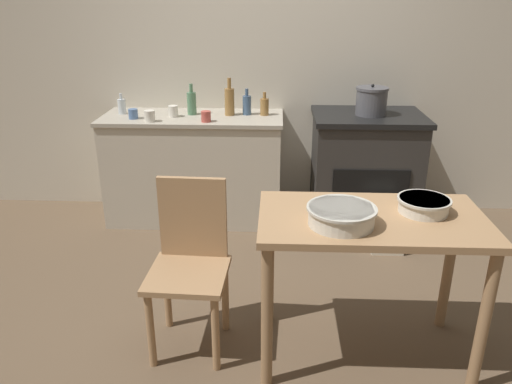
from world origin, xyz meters
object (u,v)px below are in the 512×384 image
Objects in this scene: mixing_bowl_large at (341,215)px; cup_far_right at (133,114)px; cup_mid_right at (150,116)px; chair at (190,260)px; bottle_left at (264,106)px; flour_sack at (388,229)px; work_table at (370,241)px; stock_pot at (371,101)px; bottle_far_left at (230,101)px; stove at (364,169)px; bottle_center at (122,106)px; mixing_bowl_small at (424,204)px; bottle_mid_left at (192,103)px; bottle_center_left at (247,105)px; cup_center_right at (173,111)px; cup_right at (206,116)px.

mixing_bowl_large is 2.19m from cup_far_right.
cup_mid_right is at bearing 128.72° from mixing_bowl_large.
chair is 1.76m from bottle_left.
work_table is at bearing -107.40° from flour_sack.
stock_pot is (0.25, 1.62, 0.36)m from work_table.
chair is 3.09× the size of bottle_far_left.
bottle_left is (-0.81, 0.08, 0.49)m from stove.
stove is 1.01× the size of chair.
bottle_center is (-1.55, 1.83, 0.10)m from mixing_bowl_large.
mixing_bowl_small is 2.19m from bottle_mid_left.
bottle_far_left reaches higher than chair.
bottle_far_left is 0.87m from bottle_center.
work_table is at bearing -67.94° from bottle_center_left.
stove is 0.56m from stock_pot.
cup_center_right reaches higher than cup_mid_right.
chair is 3.55× the size of mixing_bowl_small.
work_table is at bearing -98.44° from stove.
chair is 5.54× the size of bottle_center.
cup_right is at bearing -124.46° from bottle_far_left.
cup_center_right is at bearing 127.92° from work_table.
bottle_mid_left is 0.57m from bottle_center.
bottle_center_left is at bearing 10.05° from cup_center_right.
bottle_center_left reaches higher than cup_far_right.
cup_mid_right is at bearing -163.38° from bottle_left.
bottle_mid_left is at bearing -179.80° from bottle_left.
cup_mid_right is 1.05× the size of cup_right.
bottle_mid_left is 0.29m from cup_right.
bottle_center_left is at bearing 85.79° from chair.
bottle_far_left reaches higher than bottle_mid_left.
bottle_mid_left reaches higher than cup_center_right.
bottle_left reaches higher than bottle_center.
stock_pot is at bearing -4.54° from bottle_mid_left.
cup_center_right is at bearing 134.01° from mixing_bowl_small.
mixing_bowl_large is at bearing -103.10° from stove.
cup_center_right is at bearing -179.69° from stove.
bottle_center_left is 0.89m from cup_far_right.
cup_far_right is (-1.42, 1.67, 0.07)m from mixing_bowl_large.
bottle_left is 0.72m from cup_center_right.
chair is at bearing -63.96° from bottle_center.
bottle_left is 0.88× the size of bottle_center_left.
bottle_center_left is at bearing 174.93° from bottle_left.
stove is 2.54× the size of flour_sack.
cup_right is at bearing -150.86° from bottle_left.
stove reaches higher than chair.
bottle_left is (0.34, 1.66, 0.46)m from chair.
cup_center_right is at bearing 14.87° from cup_far_right.
chair is at bearing -92.13° from bottle_far_left.
stock_pot is 0.96× the size of mixing_bowl_small.
cup_far_right is (-0.30, -0.08, -0.01)m from cup_center_right.
stove is 3.74× the size of stock_pot.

